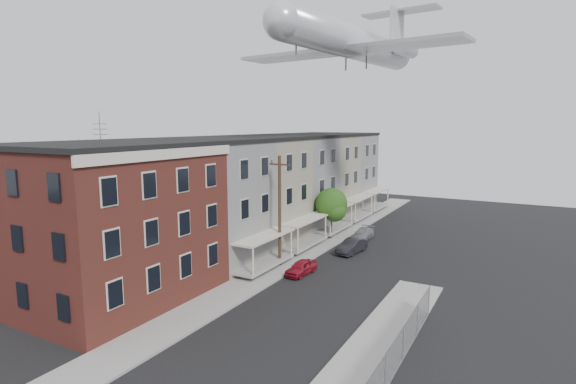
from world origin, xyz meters
name	(u,v)px	position (x,y,z in m)	size (l,w,h in m)	color
sidewalk_left	(313,248)	(-5.50, 24.00, 0.06)	(3.00, 62.00, 0.12)	gray
sidewalk_right	(359,372)	(5.50, 6.00, 0.06)	(3.00, 26.00, 0.12)	gray
curb_left	(327,250)	(-4.05, 24.00, 0.07)	(0.15, 62.00, 0.14)	gray
curb_right	(330,363)	(4.05, 6.00, 0.07)	(0.15, 26.00, 0.14)	gray
corner_building	(111,221)	(-12.00, 7.00, 5.16)	(10.31, 12.30, 12.15)	#351111
row_house_a	(205,200)	(-11.96, 16.50, 5.13)	(11.98, 7.00, 10.30)	slate
row_house_b	(251,190)	(-11.96, 23.50, 5.13)	(11.98, 7.00, 10.30)	gray
row_house_c	(286,182)	(-11.96, 30.50, 5.13)	(11.98, 7.00, 10.30)	slate
row_house_d	(313,176)	(-11.96, 37.50, 5.13)	(11.98, 7.00, 10.30)	gray
row_house_e	(335,171)	(-11.96, 44.50, 5.13)	(11.98, 7.00, 10.30)	slate
chainlink_fence	(385,372)	(7.00, 5.00, 1.00)	(0.06, 18.06, 1.90)	gray
utility_pole	(280,210)	(-5.60, 18.00, 4.67)	(1.80, 0.26, 9.00)	black
street_tree	(332,206)	(-5.27, 27.92, 3.45)	(3.22, 3.20, 5.20)	black
car_near	(301,267)	(-3.16, 17.02, 0.55)	(1.31, 3.24, 1.11)	maroon
car_mid	(352,246)	(-1.80, 24.40, 0.63)	(1.33, 3.80, 1.25)	black
car_far	(363,234)	(-2.53, 29.44, 0.56)	(1.57, 3.85, 1.12)	slate
airplane	(355,43)	(-3.32, 28.02, 18.83)	(21.65, 24.72, 7.12)	#B9B9BD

